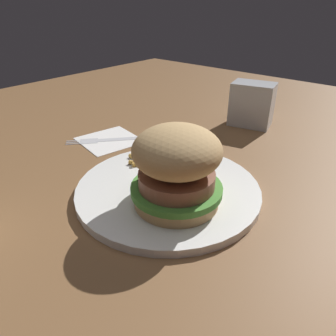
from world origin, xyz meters
TOP-DOWN VIEW (x-y plane):
  - ground_plane at (0.00, 0.00)m, footprint 1.60×1.60m
  - plate at (-0.03, 0.01)m, footprint 0.27×0.27m
  - sandwich at (-0.05, -0.02)m, footprint 0.12×0.12m
  - fries_pile at (0.01, 0.07)m, footprint 0.10×0.10m
  - napkin at (0.04, 0.23)m, footprint 0.13×0.13m
  - fork at (0.04, 0.23)m, footprint 0.14×0.12m
  - napkin_dispenser at (0.31, 0.05)m, footprint 0.08×0.10m

SIDE VIEW (x-z plane):
  - ground_plane at x=0.00m, z-range 0.00..0.00m
  - napkin at x=0.04m, z-range 0.00..0.00m
  - fork at x=0.04m, z-range 0.00..0.01m
  - plate at x=-0.03m, z-range 0.00..0.01m
  - fries_pile at x=0.01m, z-range 0.01..0.02m
  - napkin_dispenser at x=0.31m, z-range 0.00..0.10m
  - sandwich at x=-0.05m, z-range 0.01..0.12m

